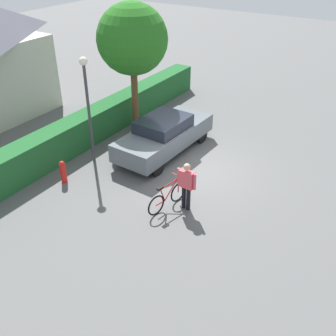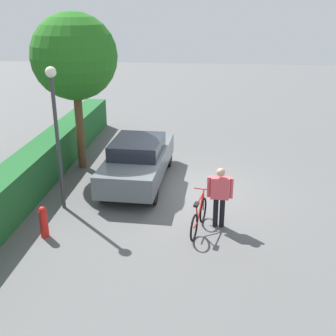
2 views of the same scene
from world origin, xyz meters
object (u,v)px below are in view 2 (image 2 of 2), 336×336
at_px(parked_car_near, 138,160).
at_px(street_lamp, 55,119).
at_px(bicycle, 199,217).
at_px(fire_hydrant, 44,221).
at_px(person_rider, 220,193).

bearing_deg(parked_car_near, street_lamp, 138.43).
height_order(bicycle, fire_hydrant, bicycle).
xyz_separation_m(parked_car_near, bicycle, (-2.93, -2.00, -0.38)).
distance_m(street_lamp, fire_hydrant, 2.65).
relative_size(person_rider, street_lamp, 0.41).
height_order(parked_car_near, street_lamp, street_lamp).
bearing_deg(person_rider, bicycle, 118.30).
bearing_deg(bicycle, person_rider, -61.70).
height_order(person_rider, fire_hydrant, person_rider).
relative_size(bicycle, street_lamp, 0.41).
bearing_deg(bicycle, fire_hydrant, 99.99).
height_order(bicycle, street_lamp, street_lamp).
height_order(bicycle, person_rider, person_rider).
xyz_separation_m(parked_car_near, person_rider, (-2.66, -2.50, 0.17)).
bearing_deg(fire_hydrant, bicycle, -80.01).
distance_m(bicycle, street_lamp, 4.46).
bearing_deg(parked_car_near, fire_hydrant, 154.19).
distance_m(bicycle, fire_hydrant, 3.79).
bearing_deg(person_rider, street_lamp, 81.38).
xyz_separation_m(bicycle, person_rider, (0.27, -0.50, 0.55)).
height_order(street_lamp, fire_hydrant, street_lamp).
relative_size(bicycle, fire_hydrant, 1.99).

